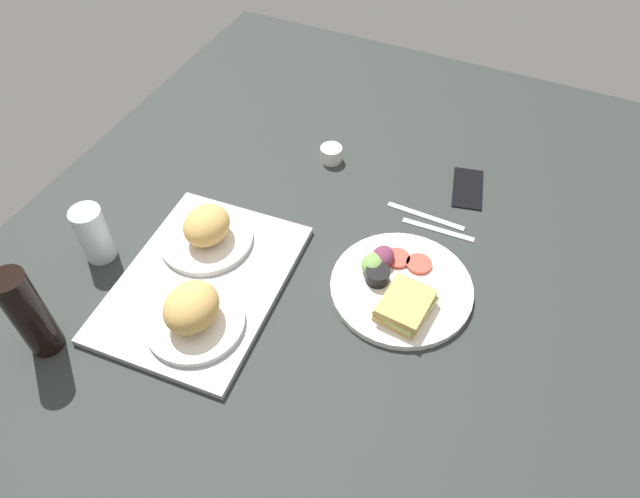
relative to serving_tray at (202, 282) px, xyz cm
name	(u,v)px	position (x,y,z in cm)	size (l,w,h in cm)	color
ground_plane	(329,276)	(14.48, -23.09, -2.30)	(190.00, 150.00, 3.00)	#282D2B
serving_tray	(202,282)	(0.00, 0.00, 0.00)	(45.00, 33.00, 1.60)	#9EA0A3
bread_plate_near	(193,312)	(-9.87, -4.94, 4.63)	(19.80, 19.80, 9.61)	white
bread_plate_far	(206,231)	(10.07, 4.53, 4.13)	(20.89, 20.89, 9.08)	white
plate_with_salad	(399,287)	(15.73, -38.68, 0.85)	(30.07, 30.07, 5.40)	white
drinking_glass	(93,234)	(-2.19, 25.02, 5.96)	(6.72, 6.72, 13.52)	silver
soda_bottle	(29,314)	(-25.40, 19.61, 9.72)	(6.40, 6.40, 21.03)	black
espresso_cup	(331,154)	(48.82, -8.34, 1.20)	(5.60, 5.60, 4.00)	silver
fork	(438,229)	(36.38, -41.08, -0.55)	(17.00, 1.40, 0.50)	#B7B7BC
knife	(426,216)	(39.38, -37.08, -0.55)	(19.00, 1.40, 0.50)	#B7B7BC
cell_phone	(468,188)	(52.91, -43.62, -0.40)	(14.40, 7.20, 0.80)	black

